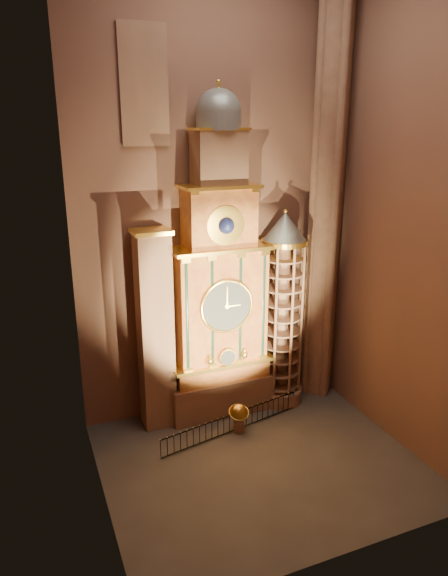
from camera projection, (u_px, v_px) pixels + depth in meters
name	position (u px, v px, depth m)	size (l,w,h in m)	color
floor	(259.00, 462.00, 23.64)	(14.00, 14.00, 0.00)	#383330
wall_back	(211.00, 205.00, 25.65)	(22.00, 22.00, 0.00)	brown
wall_left	(85.00, 239.00, 17.83)	(22.00, 22.00, 0.00)	brown
wall_right	(406.00, 215.00, 22.87)	(22.00, 22.00, 0.00)	brown
astronomical_clock	(219.00, 293.00, 26.03)	(5.60, 2.41, 16.70)	#8C634C
portrait_tower	(155.00, 331.00, 25.28)	(1.80, 1.60, 10.20)	#8C634C
stair_turret	(282.00, 312.00, 27.48)	(2.50, 2.50, 10.80)	#8C634C
gothic_pier	(327.00, 202.00, 26.96)	(2.04, 2.04, 22.00)	#8C634C
stained_glass_window	(144.00, 86.00, 22.79)	(2.20, 0.14, 5.20)	navy
celestial_globe	(239.00, 415.00, 25.75)	(1.20, 1.15, 1.51)	#8C634C
iron_railing	(232.00, 423.00, 25.75)	(7.91, 1.71, 1.01)	black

